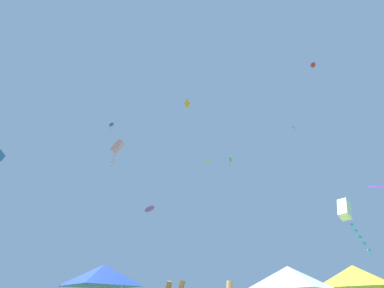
% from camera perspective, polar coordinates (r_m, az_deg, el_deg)
% --- Properties ---
extents(canopy_tent_yellow, '(3.19, 3.19, 3.42)m').
position_cam_1_polar(canopy_tent_yellow, '(16.42, 34.53, -24.61)').
color(canopy_tent_yellow, '#9E9EA3').
rests_on(canopy_tent_yellow, ground).
extents(canopy_tent_blue, '(3.37, 3.37, 3.60)m').
position_cam_1_polar(canopy_tent_blue, '(15.99, -20.65, -27.29)').
color(canopy_tent_blue, '#9E9EA3').
rests_on(canopy_tent_blue, ground).
extents(canopy_tent_white, '(2.93, 2.93, 3.13)m').
position_cam_1_polar(canopy_tent_white, '(12.93, 22.32, -27.49)').
color(canopy_tent_white, '#9E9EA3').
rests_on(canopy_tent_white, ground).
extents(kite_blue_diamond, '(0.60, 0.66, 1.52)m').
position_cam_1_polar(kite_blue_diamond, '(24.06, -38.77, -2.31)').
color(kite_blue_diamond, blue).
extents(kite_red_delta, '(0.56, 0.69, 0.56)m').
position_cam_1_polar(kite_red_delta, '(33.24, 26.98, 16.49)').
color(kite_red_delta, red).
extents(kite_lime_delta, '(1.07, 1.07, 0.33)m').
position_cam_1_polar(kite_lime_delta, '(31.76, 3.75, -3.78)').
color(kite_lime_delta, '#75D138').
extents(kite_pink_delta, '(1.22, 1.04, 1.01)m').
position_cam_1_polar(kite_pink_delta, '(34.94, 23.09, 3.82)').
color(kite_pink_delta, pink).
extents(kite_purple_diamond, '(0.86, 1.05, 0.60)m').
position_cam_1_polar(kite_purple_diamond, '(15.55, 38.24, -8.02)').
color(kite_purple_diamond, purple).
extents(kite_pink_box, '(0.89, 0.64, 2.44)m').
position_cam_1_polar(kite_pink_box, '(18.68, -17.51, -0.77)').
color(kite_pink_box, pink).
extents(kite_blue_delta, '(0.67, 0.76, 1.49)m').
position_cam_1_polar(kite_blue_delta, '(36.13, -18.74, 4.40)').
color(kite_blue_delta, blue).
extents(kite_orange_diamond, '(0.54, 0.55, 1.31)m').
position_cam_1_polar(kite_orange_diamond, '(23.79, -1.12, 9.45)').
color(kite_orange_diamond, orange).
extents(kite_white_box, '(1.24, 1.14, 3.10)m').
position_cam_1_polar(kite_white_box, '(17.03, 32.78, -13.31)').
color(kite_white_box, white).
extents(kite_purple_delta, '(1.63, 1.70, 0.83)m').
position_cam_1_polar(kite_purple_delta, '(34.53, -10.14, -14.90)').
color(kite_purple_delta, purple).
extents(kite_green_box, '(0.48, 0.69, 1.54)m').
position_cam_1_polar(kite_green_box, '(39.58, 9.15, -3.62)').
color(kite_green_box, green).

